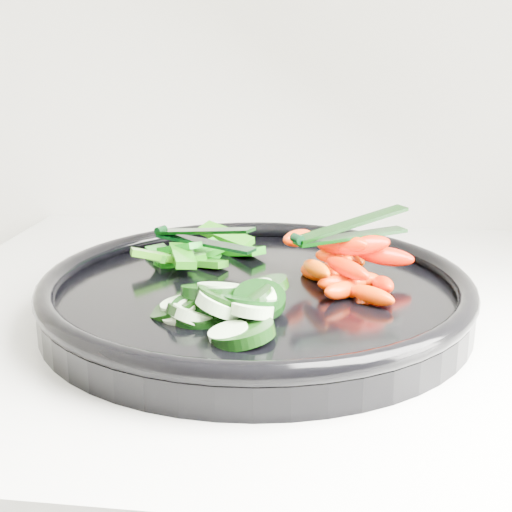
# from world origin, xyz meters

# --- Properties ---
(veggie_tray) EXTENTS (0.45, 0.45, 0.04)m
(veggie_tray) POSITION_xyz_m (-0.68, 1.67, 0.95)
(veggie_tray) COLOR black
(veggie_tray) RESTS_ON counter
(cucumber_pile) EXTENTS (0.12, 0.13, 0.04)m
(cucumber_pile) POSITION_xyz_m (-0.70, 1.60, 0.96)
(cucumber_pile) COLOR black
(cucumber_pile) RESTS_ON veggie_tray
(carrot_pile) EXTENTS (0.12, 0.14, 0.06)m
(carrot_pile) POSITION_xyz_m (-0.60, 1.69, 0.97)
(carrot_pile) COLOR #EB4F00
(carrot_pile) RESTS_ON veggie_tray
(pepper_pile) EXTENTS (0.12, 0.13, 0.03)m
(pepper_pile) POSITION_xyz_m (-0.75, 1.74, 0.96)
(pepper_pile) COLOR #14740B
(pepper_pile) RESTS_ON veggie_tray
(tong_carrot) EXTENTS (0.10, 0.08, 0.02)m
(tong_carrot) POSITION_xyz_m (-0.60, 1.69, 1.00)
(tong_carrot) COLOR black
(tong_carrot) RESTS_ON carrot_pile
(tong_pepper) EXTENTS (0.11, 0.06, 0.02)m
(tong_pepper) POSITION_xyz_m (-0.74, 1.74, 0.98)
(tong_pepper) COLOR black
(tong_pepper) RESTS_ON pepper_pile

